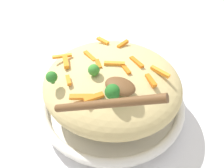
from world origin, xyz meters
TOP-DOWN VIEW (x-y plane):
  - ground_plane at (0.00, 0.00)m, footprint 2.40×2.40m
  - serving_bowl at (0.00, 0.00)m, footprint 0.33×0.33m
  - pasta_mound at (0.00, 0.00)m, footprint 0.30×0.28m
  - carrot_piece_0 at (0.07, -0.07)m, footprint 0.03×0.02m
  - carrot_piece_1 at (0.09, 0.04)m, footprint 0.03×0.03m
  - carrot_piece_2 at (0.05, -0.00)m, footprint 0.04×0.02m
  - carrot_piece_3 at (-0.09, -0.03)m, footprint 0.04×0.02m
  - carrot_piece_4 at (-0.04, -0.03)m, footprint 0.04×0.02m
  - carrot_piece_5 at (-0.03, -0.00)m, footprint 0.03×0.02m
  - carrot_piece_6 at (0.02, 0.01)m, footprint 0.03×0.02m
  - carrot_piece_7 at (-0.01, -0.00)m, footprint 0.04×0.03m
  - carrot_piece_8 at (0.02, -0.08)m, footprint 0.01×0.04m
  - carrot_piece_9 at (0.00, 0.10)m, footprint 0.04×0.03m
  - carrot_piece_10 at (0.11, 0.03)m, footprint 0.03×0.03m
  - carrot_piece_11 at (0.05, 0.08)m, footprint 0.02×0.02m
  - carrot_piece_12 at (-0.08, -0.00)m, footprint 0.03×0.03m
  - carrot_piece_13 at (-0.02, 0.09)m, footprint 0.03×0.03m
  - broccoli_floret_0 at (0.01, 0.04)m, footprint 0.02×0.02m
  - broccoli_floret_1 at (0.07, 0.10)m, footprint 0.02×0.02m
  - broccoli_floret_2 at (-0.05, 0.07)m, footprint 0.03×0.03m
  - serving_spoon at (-0.06, 0.08)m, footprint 0.16×0.12m

SIDE VIEW (x-z plane):
  - ground_plane at x=0.00m, z-range 0.00..0.00m
  - serving_bowl at x=0.00m, z-range 0.00..0.04m
  - pasta_mound at x=0.00m, z-range 0.04..0.14m
  - carrot_piece_10 at x=0.11m, z-range 0.13..0.13m
  - carrot_piece_9 at x=0.00m, z-range 0.13..0.13m
  - carrot_piece_13 at x=-0.02m, z-range 0.13..0.13m
  - carrot_piece_0 at x=0.07m, z-range 0.13..0.13m
  - carrot_piece_11 at x=0.05m, z-range 0.13..0.13m
  - carrot_piece_3 at x=-0.09m, z-range 0.13..0.14m
  - carrot_piece_12 at x=-0.08m, z-range 0.13..0.14m
  - carrot_piece_8 at x=0.02m, z-range 0.13..0.14m
  - carrot_piece_1 at x=0.09m, z-range 0.13..0.14m
  - carrot_piece_2 at x=0.05m, z-range 0.13..0.14m
  - carrot_piece_4 at x=-0.04m, z-range 0.13..0.14m
  - carrot_piece_6 at x=0.02m, z-range 0.13..0.14m
  - carrot_piece_5 at x=-0.03m, z-range 0.13..0.14m
  - carrot_piece_7 at x=-0.01m, z-range 0.14..0.14m
  - broccoli_floret_1 at x=0.07m, z-range 0.13..0.15m
  - broccoli_floret_2 at x=-0.05m, z-range 0.13..0.16m
  - broccoli_floret_0 at x=0.01m, z-range 0.13..0.16m
  - serving_spoon at x=-0.06m, z-range 0.12..0.20m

